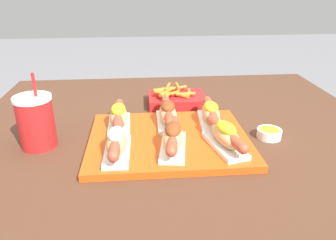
{
  "coord_description": "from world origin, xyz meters",
  "views": [
    {
      "loc": [
        -0.1,
        -0.9,
        1.17
      ],
      "look_at": [
        -0.03,
        -0.09,
        0.81
      ],
      "focal_mm": 35.0,
      "sensor_mm": 36.0,
      "label": 1
    }
  ],
  "objects_px": {
    "hot_dog_2": "(226,136)",
    "hot_dog_4": "(168,113)",
    "serving_tray": "(169,139)",
    "hot_dog_0": "(117,142)",
    "hot_dog_3": "(119,116)",
    "hot_dog_1": "(173,137)",
    "drink_cup": "(36,122)",
    "hot_dog_5": "(211,113)",
    "fries_basket": "(176,99)",
    "sauce_bowl": "(269,133)"
  },
  "relations": [
    {
      "from": "hot_dog_2",
      "to": "sauce_bowl",
      "type": "xyz_separation_m",
      "value": [
        0.15,
        0.08,
        -0.04
      ]
    },
    {
      "from": "hot_dog_2",
      "to": "hot_dog_1",
      "type": "bearing_deg",
      "value": 178.52
    },
    {
      "from": "serving_tray",
      "to": "hot_dog_4",
      "type": "bearing_deg",
      "value": 86.81
    },
    {
      "from": "hot_dog_3",
      "to": "sauce_bowl",
      "type": "bearing_deg",
      "value": -9.33
    },
    {
      "from": "serving_tray",
      "to": "hot_dog_4",
      "type": "relative_size",
      "value": 2.17
    },
    {
      "from": "serving_tray",
      "to": "drink_cup",
      "type": "relative_size",
      "value": 2.13
    },
    {
      "from": "hot_dog_2",
      "to": "sauce_bowl",
      "type": "height_order",
      "value": "hot_dog_2"
    },
    {
      "from": "hot_dog_2",
      "to": "sauce_bowl",
      "type": "relative_size",
      "value": 2.84
    },
    {
      "from": "serving_tray",
      "to": "hot_dog_0",
      "type": "distance_m",
      "value": 0.16
    },
    {
      "from": "serving_tray",
      "to": "drink_cup",
      "type": "distance_m",
      "value": 0.35
    },
    {
      "from": "hot_dog_0",
      "to": "hot_dog_3",
      "type": "distance_m",
      "value": 0.15
    },
    {
      "from": "hot_dog_3",
      "to": "hot_dog_1",
      "type": "bearing_deg",
      "value": -45.76
    },
    {
      "from": "serving_tray",
      "to": "hot_dog_1",
      "type": "xyz_separation_m",
      "value": [
        0.0,
        -0.07,
        0.04
      ]
    },
    {
      "from": "drink_cup",
      "to": "hot_dog_4",
      "type": "bearing_deg",
      "value": 11.5
    },
    {
      "from": "serving_tray",
      "to": "drink_cup",
      "type": "height_order",
      "value": "drink_cup"
    },
    {
      "from": "fries_basket",
      "to": "hot_dog_5",
      "type": "bearing_deg",
      "value": -69.79
    },
    {
      "from": "hot_dog_0",
      "to": "hot_dog_4",
      "type": "distance_m",
      "value": 0.21
    },
    {
      "from": "hot_dog_0",
      "to": "hot_dog_1",
      "type": "height_order",
      "value": "hot_dog_1"
    },
    {
      "from": "hot_dog_4",
      "to": "hot_dog_1",
      "type": "bearing_deg",
      "value": -90.03
    },
    {
      "from": "hot_dog_2",
      "to": "fries_basket",
      "type": "xyz_separation_m",
      "value": [
        -0.08,
        0.36,
        -0.03
      ]
    },
    {
      "from": "hot_dog_3",
      "to": "sauce_bowl",
      "type": "relative_size",
      "value": 2.91
    },
    {
      "from": "hot_dog_4",
      "to": "hot_dog_0",
      "type": "bearing_deg",
      "value": -130.0
    },
    {
      "from": "sauce_bowl",
      "to": "drink_cup",
      "type": "xyz_separation_m",
      "value": [
        -0.63,
        0.01,
        0.06
      ]
    },
    {
      "from": "hot_dog_0",
      "to": "fries_basket",
      "type": "height_order",
      "value": "hot_dog_0"
    },
    {
      "from": "hot_dog_4",
      "to": "sauce_bowl",
      "type": "distance_m",
      "value": 0.29
    },
    {
      "from": "serving_tray",
      "to": "hot_dog_2",
      "type": "relative_size",
      "value": 2.22
    },
    {
      "from": "hot_dog_2",
      "to": "fries_basket",
      "type": "distance_m",
      "value": 0.37
    },
    {
      "from": "hot_dog_4",
      "to": "drink_cup",
      "type": "relative_size",
      "value": 0.98
    },
    {
      "from": "hot_dog_0",
      "to": "hot_dog_1",
      "type": "xyz_separation_m",
      "value": [
        0.14,
        0.01,
        0.0
      ]
    },
    {
      "from": "serving_tray",
      "to": "hot_dog_4",
      "type": "xyz_separation_m",
      "value": [
        0.0,
        0.08,
        0.04
      ]
    },
    {
      "from": "hot_dog_1",
      "to": "drink_cup",
      "type": "distance_m",
      "value": 0.36
    },
    {
      "from": "hot_dog_3",
      "to": "hot_dog_4",
      "type": "relative_size",
      "value": 1.0
    },
    {
      "from": "fries_basket",
      "to": "serving_tray",
      "type": "bearing_deg",
      "value": -100.37
    },
    {
      "from": "hot_dog_1",
      "to": "sauce_bowl",
      "type": "bearing_deg",
      "value": 15.17
    },
    {
      "from": "hot_dog_0",
      "to": "drink_cup",
      "type": "relative_size",
      "value": 0.98
    },
    {
      "from": "hot_dog_2",
      "to": "hot_dog_4",
      "type": "bearing_deg",
      "value": 129.72
    },
    {
      "from": "hot_dog_1",
      "to": "hot_dog_2",
      "type": "xyz_separation_m",
      "value": [
        0.13,
        -0.0,
        -0.0
      ]
    },
    {
      "from": "hot_dog_3",
      "to": "sauce_bowl",
      "type": "distance_m",
      "value": 0.42
    },
    {
      "from": "serving_tray",
      "to": "fries_basket",
      "type": "height_order",
      "value": "fries_basket"
    },
    {
      "from": "hot_dog_2",
      "to": "drink_cup",
      "type": "bearing_deg",
      "value": 169.77
    },
    {
      "from": "hot_dog_1",
      "to": "fries_basket",
      "type": "bearing_deg",
      "value": 82.41
    },
    {
      "from": "hot_dog_0",
      "to": "hot_dog_5",
      "type": "distance_m",
      "value": 0.3
    },
    {
      "from": "hot_dog_2",
      "to": "sauce_bowl",
      "type": "distance_m",
      "value": 0.17
    },
    {
      "from": "hot_dog_2",
      "to": "hot_dog_3",
      "type": "height_order",
      "value": "same"
    },
    {
      "from": "serving_tray",
      "to": "drink_cup",
      "type": "bearing_deg",
      "value": 178.0
    },
    {
      "from": "serving_tray",
      "to": "hot_dog_3",
      "type": "distance_m",
      "value": 0.16
    },
    {
      "from": "hot_dog_2",
      "to": "hot_dog_5",
      "type": "bearing_deg",
      "value": 92.51
    },
    {
      "from": "hot_dog_1",
      "to": "fries_basket",
      "type": "relative_size",
      "value": 1.0
    },
    {
      "from": "hot_dog_1",
      "to": "hot_dog_5",
      "type": "xyz_separation_m",
      "value": [
        0.12,
        0.14,
        -0.0
      ]
    },
    {
      "from": "hot_dog_5",
      "to": "sauce_bowl",
      "type": "relative_size",
      "value": 2.9
    }
  ]
}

